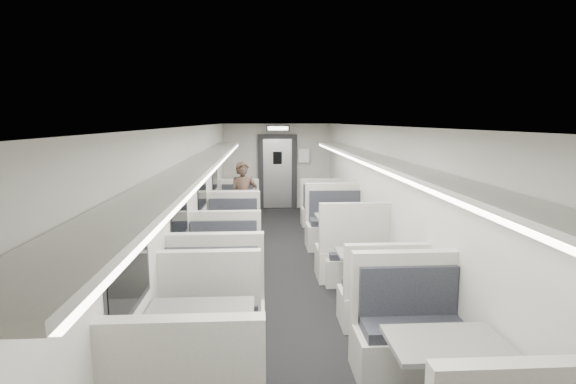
{
  "coord_description": "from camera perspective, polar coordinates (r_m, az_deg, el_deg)",
  "views": [
    {
      "loc": [
        -0.44,
        -6.68,
        2.48
      ],
      "look_at": [
        0.07,
        1.95,
        1.1
      ],
      "focal_mm": 28.0,
      "sensor_mm": 36.0,
      "label": 1
    }
  ],
  "objects": [
    {
      "name": "room",
      "position": [
        6.82,
        0.39,
        -1.79
      ],
      "size": [
        3.24,
        12.24,
        2.64
      ],
      "color": "black",
      "rests_on": "ground"
    },
    {
      "name": "booth_left_a",
      "position": [
        10.43,
        -6.37,
        -2.81
      ],
      "size": [
        0.96,
        1.96,
        1.05
      ],
      "color": "beige",
      "rests_on": "room"
    },
    {
      "name": "booth_left_b",
      "position": [
        7.93,
        -7.34,
        -6.41
      ],
      "size": [
        1.04,
        2.11,
        1.13
      ],
      "color": "beige",
      "rests_on": "room"
    },
    {
      "name": "booth_left_c",
      "position": [
        5.89,
        -8.8,
        -11.86
      ],
      "size": [
        1.08,
        2.2,
        1.18
      ],
      "color": "beige",
      "rests_on": "room"
    },
    {
      "name": "booth_left_d",
      "position": [
        4.35,
        -10.99,
        -19.44
      ],
      "size": [
        1.15,
        2.34,
        1.25
      ],
      "color": "beige",
      "rests_on": "room"
    },
    {
      "name": "booth_right_a",
      "position": [
        10.09,
        4.93,
        -3.1
      ],
      "size": [
        1.01,
        2.04,
        1.09
      ],
      "color": "beige",
      "rests_on": "room"
    },
    {
      "name": "booth_right_b",
      "position": [
        8.07,
        7.06,
        -5.82
      ],
      "size": [
        1.16,
        2.35,
        1.26
      ],
      "color": "beige",
      "rests_on": "room"
    },
    {
      "name": "booth_right_c",
      "position": [
        6.42,
        9.96,
        -10.42
      ],
      "size": [
        0.99,
        2.01,
        1.07
      ],
      "color": "beige",
      "rests_on": "room"
    },
    {
      "name": "passenger",
      "position": [
        9.65,
        -5.67,
        -0.95
      ],
      "size": [
        0.62,
        0.44,
        1.63
      ],
      "primitive_type": "imported",
      "rotation": [
        0.0,
        0.0,
        0.08
      ],
      "color": "black",
      "rests_on": "room"
    },
    {
      "name": "window_a",
      "position": [
        10.2,
        -9.24,
        2.56
      ],
      "size": [
        0.02,
        1.18,
        0.84
      ],
      "primitive_type": "cube",
      "color": "black",
      "rests_on": "room"
    },
    {
      "name": "window_b",
      "position": [
        8.03,
        -10.82,
        0.79
      ],
      "size": [
        0.02,
        1.18,
        0.84
      ],
      "primitive_type": "cube",
      "color": "black",
      "rests_on": "room"
    },
    {
      "name": "window_c",
      "position": [
        5.89,
        -13.56,
        -2.29
      ],
      "size": [
        0.02,
        1.18,
        0.84
      ],
      "primitive_type": "cube",
      "color": "black",
      "rests_on": "room"
    },
    {
      "name": "window_d",
      "position": [
        3.81,
        -19.42,
        -8.78
      ],
      "size": [
        0.02,
        1.18,
        0.84
      ],
      "primitive_type": "cube",
      "color": "black",
      "rests_on": "room"
    },
    {
      "name": "luggage_rack_left",
      "position": [
        6.46,
        -10.53,
        3.87
      ],
      "size": [
        0.46,
        10.4,
        0.09
      ],
      "color": "beige",
      "rests_on": "room"
    },
    {
      "name": "luggage_rack_right",
      "position": [
        6.63,
        11.4,
        3.97
      ],
      "size": [
        0.46,
        10.4,
        0.09
      ],
      "color": "beige",
      "rests_on": "room"
    },
    {
      "name": "vestibule_door",
      "position": [
        12.71,
        -1.35,
        2.53
      ],
      "size": [
        1.1,
        0.13,
        2.1
      ],
      "color": "black",
      "rests_on": "room"
    },
    {
      "name": "exit_sign",
      "position": [
        12.14,
        -1.29,
        8.1
      ],
      "size": [
        0.62,
        0.12,
        0.16
      ],
      "color": "black",
      "rests_on": "room"
    },
    {
      "name": "wall_notice",
      "position": [
        12.7,
        2.04,
        4.61
      ],
      "size": [
        0.32,
        0.02,
        0.4
      ],
      "primitive_type": "cube",
      "color": "white",
      "rests_on": "room"
    }
  ]
}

